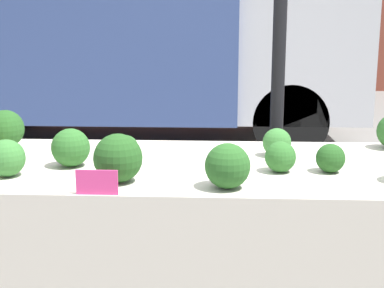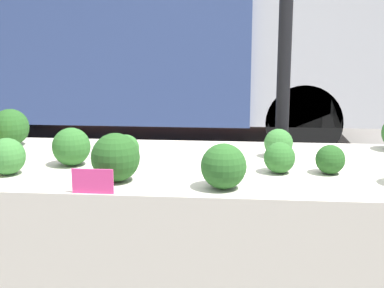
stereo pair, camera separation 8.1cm
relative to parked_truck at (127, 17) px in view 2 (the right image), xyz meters
name	(u,v)px [view 2 (the right image)]	position (x,y,z in m)	size (l,w,h in m)	color
tent_pole	(286,19)	(1.57, -3.57, -0.10)	(0.07, 0.07, 2.73)	black
parked_truck	(127,17)	(0.00, 0.00, 0.00)	(5.25, 2.16, 2.76)	#384C84
market_table	(191,188)	(1.16, -4.33, -0.77)	(2.26, 0.90, 0.78)	beige
broccoli_head_0	(278,143)	(1.51, -4.13, -0.62)	(0.12, 0.12, 0.12)	#387533
broccoli_head_1	(224,166)	(1.29, -4.61, -0.61)	(0.16, 0.16, 0.16)	#285B23
broccoli_head_2	(330,159)	(1.69, -4.38, -0.63)	(0.11, 0.11, 0.11)	#23511E
broccoli_head_6	(71,147)	(0.68, -4.34, -0.61)	(0.15, 0.15, 0.15)	#2D6628
broccoli_head_7	(279,158)	(1.50, -4.39, -0.63)	(0.12, 0.12, 0.12)	#2D6628
broccoli_head_8	(7,156)	(0.48, -4.50, -0.62)	(0.14, 0.14, 0.14)	#387533
broccoli_head_9	(115,157)	(0.91, -4.55, -0.60)	(0.17, 0.17, 0.17)	#23511E
broccoli_head_10	(10,127)	(0.28, -4.00, -0.60)	(0.17, 0.17, 0.17)	#23511E
broccoli_head_11	(126,148)	(0.88, -4.25, -0.63)	(0.11, 0.11, 0.11)	#2D6628
price_sign	(93,181)	(0.87, -4.71, -0.64)	(0.14, 0.01, 0.08)	#E53D84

